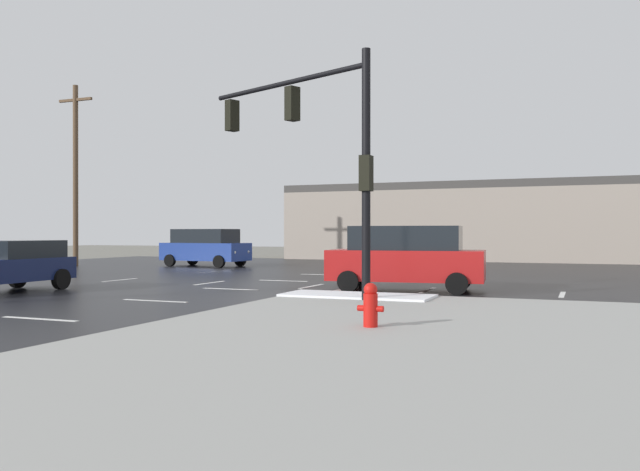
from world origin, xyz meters
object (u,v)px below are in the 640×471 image
fire_hydrant (371,305)px  sedan_navy (6,265)px  utility_pole_far (76,172)px  suv_red (406,257)px  traffic_signal_mast (319,138)px  suv_blue (205,247)px

fire_hydrant → sedan_navy: sedan_navy is taller
fire_hydrant → utility_pole_far: (-22.31, 17.03, 4.64)m
fire_hydrant → suv_red: (-1.64, 8.81, 0.55)m
suv_red → utility_pole_far: 22.61m
traffic_signal_mast → suv_blue: traffic_signal_mast is taller
traffic_signal_mast → suv_blue: size_ratio=1.28×
suv_blue → utility_pole_far: (-6.65, -2.54, 4.09)m
utility_pole_far → suv_red: bearing=-21.7°
fire_hydrant → suv_blue: 25.07m
traffic_signal_mast → utility_pole_far: 22.59m
fire_hydrant → sedan_navy: (-12.92, 3.80, 0.32)m
traffic_signal_mast → sedan_navy: 10.53m
fire_hydrant → suv_red: 8.98m
fire_hydrant → traffic_signal_mast: bearing=121.0°
suv_red → utility_pole_far: utility_pole_far is taller
fire_hydrant → suv_red: bearing=100.6°
suv_red → sedan_navy: bearing=17.7°
fire_hydrant → suv_blue: size_ratio=0.16×
sedan_navy → traffic_signal_mast: bearing=96.1°
utility_pole_far → fire_hydrant: bearing=-37.4°
utility_pole_far → suv_blue: bearing=20.9°
sedan_navy → utility_pole_far: utility_pole_far is taller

